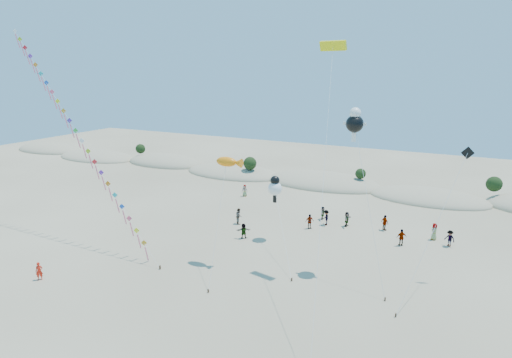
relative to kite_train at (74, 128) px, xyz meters
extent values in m
plane|color=gray|center=(17.10, -13.00, -11.75)|extent=(160.00, 160.00, 0.00)
ellipsoid|color=gray|center=(-46.90, 32.60, -11.75)|extent=(17.00, 9.35, 3.20)
ellipsoid|color=#1D3714|center=(-46.90, 32.60, -10.87)|extent=(13.60, 6.12, 0.68)
ellipsoid|color=gray|center=(-30.90, 31.20, -11.75)|extent=(18.00, 9.90, 2.80)
ellipsoid|color=#1D3714|center=(-30.90, 31.20, -10.98)|extent=(14.40, 6.48, 0.72)
ellipsoid|color=gray|center=(-14.90, 33.00, -11.75)|extent=(16.00, 8.80, 3.60)
ellipsoid|color=#1D3714|center=(-14.90, 33.00, -10.76)|extent=(12.80, 5.76, 0.64)
ellipsoid|color=gray|center=(1.10, 31.60, -11.75)|extent=(17.60, 9.68, 3.00)
ellipsoid|color=#1D3714|center=(1.10, 31.60, -10.93)|extent=(14.08, 6.34, 0.70)
ellipsoid|color=gray|center=(17.10, 32.30, -11.75)|extent=(19.00, 10.45, 3.40)
ellipsoid|color=#1D3714|center=(17.10, 32.30, -10.82)|extent=(15.20, 6.84, 0.76)
ellipsoid|color=gray|center=(33.10, 30.90, -11.75)|extent=(16.40, 9.02, 2.80)
ellipsoid|color=#1D3714|center=(33.10, 30.90, -10.98)|extent=(13.12, 5.90, 0.66)
sphere|color=black|center=(-20.90, 33.20, -9.39)|extent=(1.90, 1.90, 1.90)
sphere|color=black|center=(5.10, 30.40, -9.27)|extent=(2.20, 2.20, 2.20)
sphere|color=black|center=(23.10, 32.40, -9.51)|extent=(1.60, 1.60, 1.60)
sphere|color=black|center=(41.10, 33.80, -9.31)|extent=(2.10, 2.10, 2.10)
cube|color=#3F2D1E|center=(13.28, -3.37, -11.58)|extent=(0.12, 0.12, 0.35)
cylinder|color=silver|center=(0.95, -0.25, -0.74)|extent=(24.69, 6.26, 22.05)
cube|color=gold|center=(11.09, -2.81, -9.79)|extent=(1.10, 0.43, 1.16)
cube|color=#E86189|center=(11.27, -2.76, -10.89)|extent=(0.19, 0.45, 1.55)
cube|color=#EFFA1A|center=(10.02, -2.54, -8.83)|extent=(1.10, 0.43, 1.16)
cube|color=#E86189|center=(10.20, -2.49, -9.93)|extent=(0.19, 0.45, 1.55)
cube|color=#FE5076|center=(8.95, -2.27, -7.88)|extent=(1.10, 0.43, 1.16)
cube|color=#E86189|center=(9.13, -2.22, -8.98)|extent=(0.19, 0.45, 1.55)
cube|color=blue|center=(7.88, -2.00, -6.92)|extent=(1.10, 0.43, 1.16)
cube|color=#E86189|center=(8.06, -1.95, -8.02)|extent=(0.19, 0.45, 1.55)
cube|color=#18AEB4|center=(6.81, -1.73, -5.97)|extent=(1.10, 0.43, 1.16)
cube|color=#E86189|center=(6.99, -1.68, -7.07)|extent=(0.19, 0.45, 1.55)
cube|color=orange|center=(5.74, -1.46, -5.01)|extent=(1.10, 0.43, 1.16)
cube|color=#E86189|center=(5.92, -1.41, -6.11)|extent=(0.19, 0.45, 1.55)
cube|color=purple|center=(4.67, -1.19, -4.05)|extent=(1.10, 0.43, 1.16)
cube|color=#E86189|center=(4.85, -1.14, -5.15)|extent=(0.19, 0.45, 1.55)
cube|color=red|center=(3.60, -0.92, -3.10)|extent=(1.10, 0.43, 1.16)
cube|color=#E86189|center=(3.78, -0.87, -4.20)|extent=(0.19, 0.45, 1.55)
cube|color=#9DCF18|center=(2.53, -0.65, -2.14)|extent=(1.10, 0.43, 1.16)
cube|color=#E86189|center=(2.71, -0.60, -3.24)|extent=(0.19, 0.45, 1.55)
cube|color=white|center=(1.46, -0.38, -1.19)|extent=(1.10, 0.43, 1.16)
cube|color=#E86189|center=(1.64, -0.33, -2.29)|extent=(0.19, 0.45, 1.55)
cube|color=green|center=(0.39, -0.11, -0.23)|extent=(1.10, 0.43, 1.16)
cube|color=#E86189|center=(0.57, -0.06, -1.33)|extent=(0.19, 0.45, 1.55)
cube|color=#4F2AA8|center=(-0.68, 0.16, 0.72)|extent=(1.10, 0.43, 1.16)
cube|color=#E86189|center=(-0.50, 0.21, -0.38)|extent=(0.19, 0.45, 1.55)
cube|color=gold|center=(-1.75, 0.43, 1.68)|extent=(1.10, 0.43, 1.16)
cube|color=#E86189|center=(-1.57, 0.48, 0.58)|extent=(0.19, 0.45, 1.55)
cube|color=#EFFA1A|center=(-2.82, 0.70, 2.63)|extent=(1.10, 0.43, 1.16)
cube|color=#E86189|center=(-2.64, 0.75, 1.53)|extent=(0.19, 0.45, 1.55)
cube|color=#FE5076|center=(-3.89, 0.97, 3.59)|extent=(1.10, 0.43, 1.16)
cube|color=#E86189|center=(-3.71, 1.02, 2.49)|extent=(0.19, 0.45, 1.55)
cube|color=blue|center=(-4.96, 1.24, 4.55)|extent=(1.10, 0.43, 1.16)
cube|color=#E86189|center=(-4.78, 1.29, 3.45)|extent=(0.19, 0.45, 1.55)
cube|color=#18AEB4|center=(-6.03, 1.51, 5.50)|extent=(1.10, 0.43, 1.16)
cube|color=#E86189|center=(-5.85, 1.56, 4.40)|extent=(0.19, 0.45, 1.55)
cube|color=orange|center=(-7.10, 1.78, 6.46)|extent=(1.10, 0.43, 1.16)
cube|color=#E86189|center=(-6.92, 1.83, 5.36)|extent=(0.19, 0.45, 1.55)
cube|color=purple|center=(-8.17, 2.06, 7.41)|extent=(1.10, 0.43, 1.16)
cube|color=#E86189|center=(-7.99, 2.11, 6.31)|extent=(0.19, 0.45, 1.55)
cube|color=red|center=(-9.24, 2.33, 8.37)|extent=(1.10, 0.43, 1.16)
cube|color=#E86189|center=(-9.06, 2.38, 7.27)|extent=(0.19, 0.45, 1.55)
cube|color=#9DCF18|center=(-10.31, 2.60, 9.32)|extent=(1.10, 0.43, 1.16)
cube|color=#E86189|center=(-10.13, 2.65, 8.22)|extent=(0.19, 0.45, 1.55)
cube|color=white|center=(-11.38, 2.87, 10.28)|extent=(1.10, 0.43, 1.16)
cube|color=#E86189|center=(-11.20, 2.92, 9.18)|extent=(0.19, 0.45, 1.55)
cube|color=#3F2D1E|center=(19.53, -4.97, -11.60)|extent=(0.10, 0.10, 0.30)
cylinder|color=silver|center=(18.61, -1.79, -6.97)|extent=(1.86, 6.39, 9.58)
ellipsoid|color=orange|center=(17.70, 1.40, -2.18)|extent=(2.06, 0.90, 0.90)
cone|color=orange|center=(18.85, 1.40, -2.18)|extent=(0.82, 0.82, 0.82)
cube|color=#3F2D1E|center=(24.92, -0.09, -11.60)|extent=(0.10, 0.10, 0.30)
cylinder|color=silver|center=(22.24, 4.04, -8.98)|extent=(5.38, 8.28, 5.57)
sphere|color=white|center=(19.56, 8.17, -6.20)|extent=(1.47, 1.47, 1.47)
sphere|color=black|center=(19.56, 8.17, -5.32)|extent=(0.98, 0.98, 0.98)
cube|color=black|center=(19.56, 8.17, -7.34)|extent=(0.35, 0.18, 0.80)
cube|color=#3F2D1E|center=(32.72, 0.19, -11.60)|extent=(0.10, 0.10, 0.30)
cylinder|color=silver|center=(30.57, 2.49, -5.13)|extent=(4.35, 4.63, 13.25)
sphere|color=black|center=(28.41, 4.79, 1.49)|extent=(1.50, 1.50, 1.50)
sphere|color=white|center=(28.41, 4.79, 2.39)|extent=(0.98, 0.98, 0.98)
cube|color=white|center=(28.41, 4.79, 0.34)|extent=(0.35, 0.18, 0.80)
cube|color=white|center=(27.71, 4.79, 1.49)|extent=(0.60, 0.15, 0.25)
cube|color=white|center=(29.11, 4.79, 1.49)|extent=(0.60, 0.15, 0.25)
cylinder|color=silver|center=(28.46, -3.58, -1.94)|extent=(4.37, 16.30, 19.64)
cube|color=yellow|center=(26.29, 4.55, 7.87)|extent=(2.41, 0.98, 0.85)
cube|color=black|center=(26.29, 4.57, 7.87)|extent=(2.33, 0.59, 0.19)
cube|color=#3F2D1E|center=(33.85, -1.78, -11.60)|extent=(0.10, 0.10, 0.30)
cylinder|color=silver|center=(35.57, 2.78, -6.23)|extent=(3.46, 9.16, 11.06)
cube|color=black|center=(37.28, 7.35, -0.70)|extent=(1.05, 0.31, 1.08)
imported|color=red|center=(5.24, -9.62, -10.95)|extent=(0.68, 0.68, 1.60)
imported|color=slate|center=(14.01, 10.30, -10.81)|extent=(1.13, 1.15, 1.88)
imported|color=slate|center=(16.65, 6.57, -10.91)|extent=(1.55, 1.30, 1.68)
imported|color=slate|center=(22.01, 12.51, -10.90)|extent=(1.00, 1.00, 1.71)
imported|color=slate|center=(23.35, 14.48, -10.84)|extent=(1.14, 1.35, 1.82)
imported|color=slate|center=(25.65, 15.16, -10.89)|extent=(0.59, 1.63, 1.73)
imported|color=slate|center=(29.82, 15.78, -10.85)|extent=(1.11, 0.99, 1.80)
imported|color=slate|center=(35.07, 15.35, -10.83)|extent=(0.81, 1.03, 1.84)
imported|color=slate|center=(9.32, 20.57, -10.91)|extent=(0.95, 0.77, 1.69)
imported|color=slate|center=(32.17, 12.12, -10.86)|extent=(1.13, 0.91, 1.79)
imported|color=slate|center=(36.64, 14.15, -10.89)|extent=(1.29, 1.10, 1.73)
imported|color=slate|center=(22.39, 16.19, -10.95)|extent=(0.56, 1.51, 1.60)
camera|label=1|loc=(37.13, -31.44, 6.01)|focal=30.00mm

